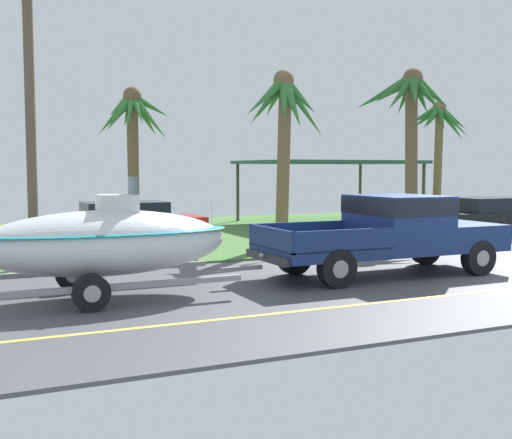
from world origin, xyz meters
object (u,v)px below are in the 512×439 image
palm_tree_far_right (438,129)px  palm_tree_near_left (411,109)px  pickup_truck_towing (396,230)px  boat_on_trailer (104,242)px  parked_sedan_far (130,224)px  parked_sedan_near (492,217)px  utility_pole (30,113)px  palm_tree_far_left (284,116)px  carport_awning (328,163)px  palm_tree_near_right (132,125)px

palm_tree_far_right → palm_tree_near_left: bearing=-136.2°
pickup_truck_towing → boat_on_trailer: 6.61m
parked_sedan_far → parked_sedan_near: bearing=-10.8°
parked_sedan_near → utility_pole: (-15.83, -1.24, 3.04)m
boat_on_trailer → palm_tree_far_left: bearing=40.4°
carport_awning → palm_tree_far_right: bearing=-4.5°
pickup_truck_towing → parked_sedan_far: pickup_truck_towing is taller
parked_sedan_near → carport_awning: 7.59m
palm_tree_near_left → palm_tree_far_right: (6.39, 6.13, -0.17)m
boat_on_trailer → palm_tree_near_left: size_ratio=1.01×
pickup_truck_towing → palm_tree_near_right: bearing=105.8°
parked_sedan_near → palm_tree_far_right: (2.80, 6.32, 3.55)m
pickup_truck_towing → parked_sedan_near: pickup_truck_towing is taller
boat_on_trailer → carport_awning: carport_awning is taller
palm_tree_far_left → parked_sedan_far: bearing=152.0°
boat_on_trailer → parked_sedan_far: 8.25m
parked_sedan_far → palm_tree_far_right: 16.30m
palm_tree_near_left → boat_on_trailer: bearing=-153.6°
palm_tree_far_left → parked_sedan_near: bearing=-1.0°
pickup_truck_towing → parked_sedan_far: size_ratio=1.33×
carport_awning → palm_tree_far_right: size_ratio=1.27×
carport_awning → pickup_truck_towing: bearing=-114.4°
boat_on_trailer → parked_sedan_far: (2.37, 7.89, -0.38)m
parked_sedan_far → palm_tree_far_left: size_ratio=0.83×
parked_sedan_near → palm_tree_near_right: 13.48m
boat_on_trailer → palm_tree_far_right: 21.59m
boat_on_trailer → palm_tree_near_left: bearing=26.4°
parked_sedan_near → utility_pole: 16.17m
utility_pole → palm_tree_near_right: bearing=59.7°
carport_awning → palm_tree_near_right: 8.94m
boat_on_trailer → palm_tree_far_right: palm_tree_far_right is taller
pickup_truck_towing → parked_sedan_near: bearing=33.2°
parked_sedan_near → palm_tree_far_right: bearing=66.1°
parked_sedan_near → palm_tree_far_right: size_ratio=0.83×
carport_awning → utility_pole: bearing=-148.4°
parked_sedan_far → palm_tree_far_left: (4.24, -2.25, 3.34)m
parked_sedan_far → carport_awning: bearing=24.0°
parked_sedan_far → carport_awning: size_ratio=0.63×
parked_sedan_near → palm_tree_far_left: palm_tree_far_left is taller
boat_on_trailer → palm_tree_far_left: (6.62, 5.63, 2.95)m
palm_tree_near_right → palm_tree_far_left: size_ratio=0.99×
boat_on_trailer → palm_tree_far_right: (17.79, 11.80, 3.17)m
palm_tree_near_right → palm_tree_far_right: 14.43m
carport_awning → palm_tree_near_left: bearing=-96.6°
palm_tree_near_right → parked_sedan_far: bearing=-105.6°
parked_sedan_near → palm_tree_near_right: size_ratio=0.85×
palm_tree_near_left → palm_tree_far_left: size_ratio=1.06×
boat_on_trailer → utility_pole: size_ratio=0.82×
palm_tree_near_right → palm_tree_far_right: (14.42, 0.36, 0.23)m
palm_tree_far_right → carport_awning: bearing=175.5°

